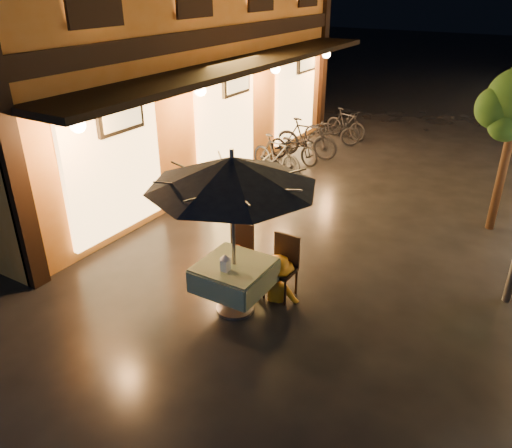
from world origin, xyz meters
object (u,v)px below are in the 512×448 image
Objects in this scene: patio_umbrella at (232,172)px; table_lantern at (225,262)px; bicycle_0 at (232,179)px; person_yellow at (278,258)px; cafe_table at (234,275)px; person_orange at (234,246)px.

table_lantern is (0.00, -0.21, -1.23)m from patio_umbrella.
bicycle_0 is at bearing 122.52° from table_lantern.
patio_umbrella is at bearing 42.83° from person_yellow.
person_yellow reaches higher than bicycle_0.
cafe_table is at bearing -108.43° from patio_umbrella.
patio_umbrella is at bearing -124.72° from bicycle_0.
bicycle_0 is (-2.37, 3.72, -0.49)m from table_lantern.
table_lantern is (0.00, -0.21, 0.33)m from cafe_table.
person_yellow is (0.38, 0.59, 0.10)m from cafe_table.
person_yellow is at bearing 64.82° from table_lantern.
person_orange is at bearing 123.82° from cafe_table.
patio_umbrella reaches higher than cafe_table.
patio_umbrella is at bearing 90.00° from table_lantern.
bicycle_0 is at bearing 124.07° from cafe_table.
person_yellow reaches higher than table_lantern.
person_yellow is 0.85× the size of bicycle_0.
table_lantern is 0.92m from person_yellow.
bicycle_0 is at bearing -61.27° from person_yellow.
patio_umbrella is 1.63m from person_orange.
patio_umbrella reaches higher than table_lantern.
table_lantern is at bearing -90.00° from patio_umbrella.
bicycle_0 is (-1.98, 2.92, -0.25)m from person_orange.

